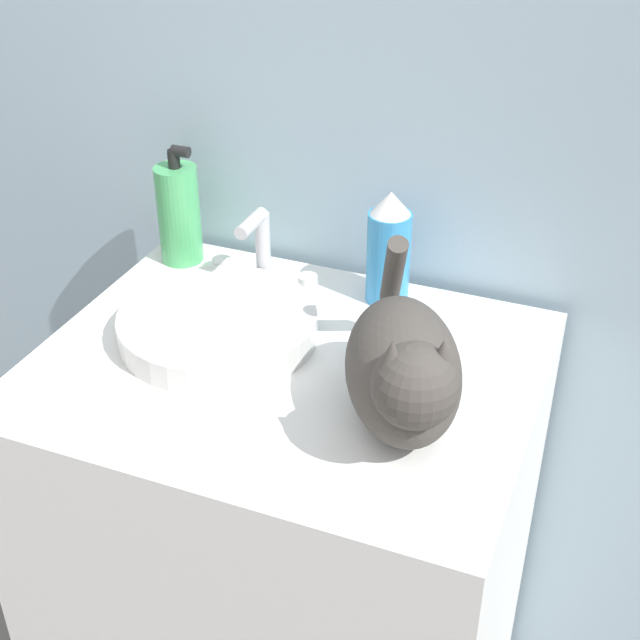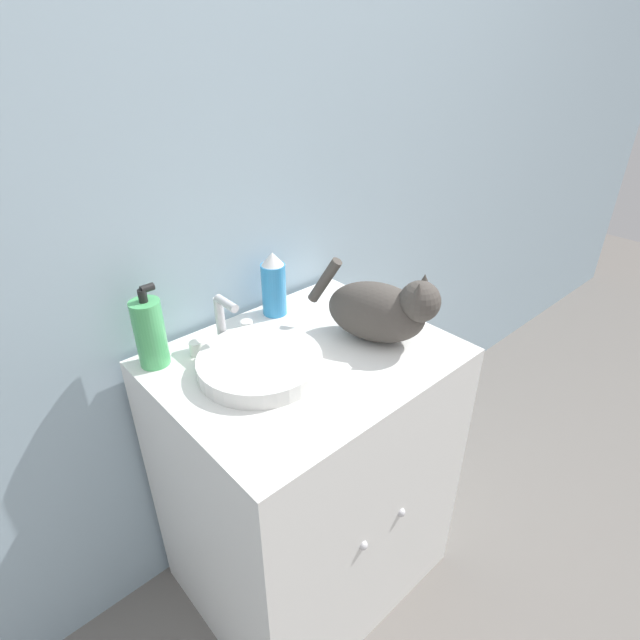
# 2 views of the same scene
# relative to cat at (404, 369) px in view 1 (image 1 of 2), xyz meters

# --- Properties ---
(wall_back) EXTENTS (6.00, 0.05, 2.50)m
(wall_back) POSITION_rel_cat_xyz_m (-0.20, 0.40, 0.32)
(wall_back) COLOR #9EB7C6
(wall_back) RESTS_ON ground_plane
(vanity_cabinet) EXTENTS (0.71, 0.59, 0.84)m
(vanity_cabinet) POSITION_rel_cat_xyz_m (-0.20, 0.07, -0.51)
(vanity_cabinet) COLOR white
(vanity_cabinet) RESTS_ON ground_plane
(sink_basin) EXTENTS (0.30, 0.30, 0.04)m
(sink_basin) POSITION_rel_cat_xyz_m (-0.32, 0.10, -0.07)
(sink_basin) COLOR silver
(sink_basin) RESTS_ON vanity_cabinet
(faucet) EXTENTS (0.19, 0.09, 0.14)m
(faucet) POSITION_rel_cat_xyz_m (-0.32, 0.25, -0.03)
(faucet) COLOR silver
(faucet) RESTS_ON vanity_cabinet
(cat) EXTENTS (0.24, 0.35, 0.21)m
(cat) POSITION_rel_cat_xyz_m (0.00, 0.00, 0.00)
(cat) COLOR #47423D
(cat) RESTS_ON vanity_cabinet
(soap_bottle) EXTENTS (0.07, 0.07, 0.21)m
(soap_bottle) POSITION_rel_cat_xyz_m (-0.49, 0.29, -0.00)
(soap_bottle) COLOR #4CB266
(soap_bottle) RESTS_ON vanity_cabinet
(spray_bottle) EXTENTS (0.07, 0.07, 0.19)m
(spray_bottle) POSITION_rel_cat_xyz_m (-0.12, 0.30, 0.00)
(spray_bottle) COLOR #338CCC
(spray_bottle) RESTS_ON vanity_cabinet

